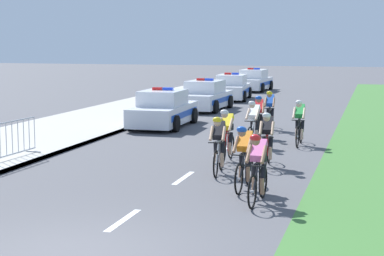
# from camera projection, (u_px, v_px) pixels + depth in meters

# --- Properties ---
(ground_plane) EXTENTS (160.00, 160.00, 0.00)m
(ground_plane) POSITION_uv_depth(u_px,v_px,m) (73.00, 256.00, 10.30)
(ground_plane) COLOR #4C4C51
(sidewalk_slab) EXTENTS (4.67, 60.00, 0.12)m
(sidewalk_slab) POSITION_uv_depth(u_px,v_px,m) (73.00, 126.00, 25.55)
(sidewalk_slab) COLOR #A3A099
(sidewalk_slab) RESTS_ON ground
(kerb_edge) EXTENTS (0.16, 60.00, 0.13)m
(kerb_edge) POSITION_uv_depth(u_px,v_px,m) (126.00, 128.00, 24.93)
(kerb_edge) COLOR #9E9E99
(kerb_edge) RESTS_ON ground
(lane_markings_centre) EXTENTS (0.14, 17.60, 0.01)m
(lane_markings_centre) POSITION_uv_depth(u_px,v_px,m) (183.00, 178.00, 16.15)
(lane_markings_centre) COLOR white
(lane_markings_centre) RESTS_ON ground
(cyclist_lead) EXTENTS (0.43, 1.72, 1.56)m
(cyclist_lead) POSITION_uv_depth(u_px,v_px,m) (258.00, 167.00, 13.52)
(cyclist_lead) COLOR black
(cyclist_lead) RESTS_ON ground
(cyclist_second) EXTENTS (0.43, 1.72, 1.56)m
(cyclist_second) POSITION_uv_depth(u_px,v_px,m) (244.00, 157.00, 14.74)
(cyclist_second) COLOR black
(cyclist_second) RESTS_ON ground
(cyclist_third) EXTENTS (0.45, 1.72, 1.56)m
(cyclist_third) POSITION_uv_depth(u_px,v_px,m) (219.00, 144.00, 16.53)
(cyclist_third) COLOR black
(cyclist_third) RESTS_ON ground
(cyclist_fourth) EXTENTS (0.42, 1.72, 1.56)m
(cyclist_fourth) POSITION_uv_depth(u_px,v_px,m) (227.00, 134.00, 18.27)
(cyclist_fourth) COLOR black
(cyclist_fourth) RESTS_ON ground
(cyclist_fifth) EXTENTS (0.43, 1.72, 1.56)m
(cyclist_fifth) POSITION_uv_depth(u_px,v_px,m) (267.00, 138.00, 17.50)
(cyclist_fifth) COLOR black
(cyclist_fifth) RESTS_ON ground
(cyclist_sixth) EXTENTS (0.44, 1.72, 1.56)m
(cyclist_sixth) POSITION_uv_depth(u_px,v_px,m) (254.00, 123.00, 20.84)
(cyclist_sixth) COLOR black
(cyclist_sixth) RESTS_ON ground
(cyclist_seventh) EXTENTS (0.45, 1.72, 1.56)m
(cyclist_seventh) POSITION_uv_depth(u_px,v_px,m) (259.00, 116.00, 22.76)
(cyclist_seventh) COLOR black
(cyclist_seventh) RESTS_ON ground
(cyclist_eighth) EXTENTS (0.42, 1.72, 1.56)m
(cyclist_eighth) POSITION_uv_depth(u_px,v_px,m) (299.00, 122.00, 21.11)
(cyclist_eighth) COLOR black
(cyclist_eighth) RESTS_ON ground
(cyclist_ninth) EXTENTS (0.43, 1.72, 1.56)m
(cyclist_ninth) POSITION_uv_depth(u_px,v_px,m) (270.00, 110.00, 24.84)
(cyclist_ninth) COLOR black
(cyclist_ninth) RESTS_ON ground
(police_car_nearest) EXTENTS (2.08, 4.44, 1.59)m
(police_car_nearest) POSITION_uv_depth(u_px,v_px,m) (164.00, 110.00, 25.75)
(police_car_nearest) COLOR silver
(police_car_nearest) RESTS_ON ground
(police_car_second) EXTENTS (2.11, 4.46, 1.59)m
(police_car_second) POSITION_uv_depth(u_px,v_px,m) (205.00, 97.00, 31.99)
(police_car_second) COLOR silver
(police_car_second) RESTS_ON ground
(police_car_third) EXTENTS (2.27, 4.53, 1.59)m
(police_car_third) POSITION_uv_depth(u_px,v_px,m) (232.00, 88.00, 37.69)
(police_car_third) COLOR white
(police_car_third) RESTS_ON ground
(police_car_furthest) EXTENTS (2.17, 4.48, 1.59)m
(police_car_furthest) POSITION_uv_depth(u_px,v_px,m) (254.00, 81.00, 44.39)
(police_car_furthest) COLOR white
(police_car_furthest) RESTS_ON ground
(crowd_barrier_rear) EXTENTS (0.59, 2.32, 1.07)m
(crowd_barrier_rear) POSITION_uv_depth(u_px,v_px,m) (12.00, 140.00, 18.16)
(crowd_barrier_rear) COLOR #B7BABF
(crowd_barrier_rear) RESTS_ON sidewalk_slab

